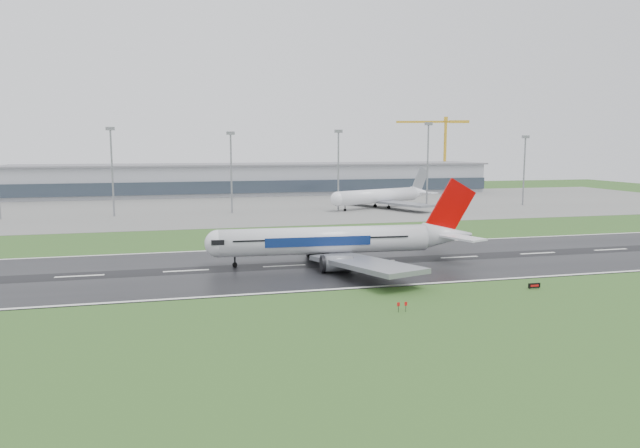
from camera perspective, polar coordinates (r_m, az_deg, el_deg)
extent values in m
plane|color=#294F1D|center=(127.65, 5.39, -3.68)|extent=(520.00, 520.00, 0.00)
cube|color=black|center=(127.64, 5.39, -3.65)|extent=(400.00, 45.00, 0.10)
cube|color=slate|center=(247.85, -4.21, 1.84)|extent=(400.00, 130.00, 0.08)
cube|color=gray|center=(306.40, -6.13, 4.32)|extent=(240.00, 36.00, 15.00)
cylinder|color=gray|center=(219.31, -19.56, 4.62)|extent=(0.64, 0.64, 30.27)
cylinder|color=gray|center=(219.26, -8.63, 4.80)|extent=(0.64, 0.64, 28.92)
cylinder|color=gray|center=(226.77, 1.80, 5.09)|extent=(0.64, 0.64, 29.86)
cylinder|color=gray|center=(239.47, 10.43, 5.48)|extent=(0.64, 0.64, 33.00)
cylinder|color=gray|center=(260.64, 19.24, 4.80)|extent=(0.64, 0.64, 28.01)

